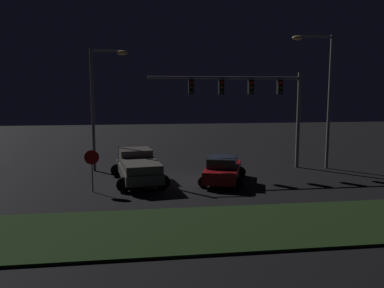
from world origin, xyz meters
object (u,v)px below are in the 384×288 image
(traffic_signal_gantry, at_px, (251,94))
(stop_sign, at_px, (92,163))
(pickup_truck, at_px, (138,165))
(street_lamp_right, at_px, (322,86))
(street_lamp_left, at_px, (100,95))
(car_sedan, at_px, (223,170))

(traffic_signal_gantry, relative_size, stop_sign, 4.63)
(traffic_signal_gantry, distance_m, stop_sign, 11.61)
(pickup_truck, height_order, stop_sign, stop_sign)
(stop_sign, bearing_deg, street_lamp_right, 16.67)
(stop_sign, bearing_deg, street_lamp_left, 89.99)
(street_lamp_right, relative_size, stop_sign, 3.99)
(street_lamp_left, bearing_deg, car_sedan, -31.21)
(traffic_signal_gantry, bearing_deg, stop_sign, -153.37)
(street_lamp_left, bearing_deg, traffic_signal_gantry, -3.91)
(car_sedan, height_order, traffic_signal_gantry, traffic_signal_gantry)
(street_lamp_right, bearing_deg, car_sedan, -157.18)
(pickup_truck, xyz_separation_m, traffic_signal_gantry, (7.55, 2.94, 4.03))
(street_lamp_left, bearing_deg, street_lamp_right, -4.98)
(traffic_signal_gantry, bearing_deg, pickup_truck, -158.76)
(traffic_signal_gantry, bearing_deg, street_lamp_left, 176.09)
(pickup_truck, xyz_separation_m, car_sedan, (4.87, -0.76, -0.26))
(traffic_signal_gantry, relative_size, street_lamp_left, 1.30)
(pickup_truck, bearing_deg, car_sedan, -106.79)
(stop_sign, bearing_deg, pickup_truck, 40.81)
(car_sedan, xyz_separation_m, street_lamp_left, (-7.22, 4.37, 4.26))
(pickup_truck, distance_m, street_lamp_left, 5.88)
(street_lamp_right, bearing_deg, stop_sign, -163.33)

